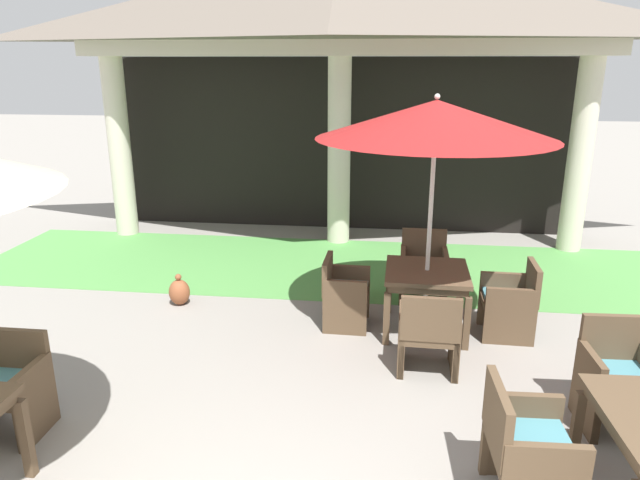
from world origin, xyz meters
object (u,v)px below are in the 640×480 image
patio_umbrella_mid_left (436,121)px  terracotta_urn (179,292)px  patio_chair_mid_right_north (617,380)px  patio_table_mid_left (427,278)px  patio_chair_mid_right_west (526,450)px  patio_chair_near_foreground_north (6,388)px  patio_chair_mid_left_east (510,302)px  patio_chair_mid_left_north (423,269)px  patio_chair_mid_left_south (429,334)px  patio_chair_mid_left_west (344,293)px

patio_umbrella_mid_left → terracotta_urn: 3.76m
patio_umbrella_mid_left → patio_chair_mid_right_north: bearing=-47.9°
patio_table_mid_left → terracotta_urn: bearing=173.4°
patio_chair_mid_right_west → patio_chair_near_foreground_north: bearing=-97.1°
patio_chair_mid_left_east → terracotta_urn: (-3.96, 0.37, -0.23)m
patio_chair_mid_right_north → patio_umbrella_mid_left: bearing=-50.4°
patio_chair_mid_left_north → patio_chair_mid_right_west: (0.52, -3.60, 0.02)m
patio_table_mid_left → patio_chair_mid_left_north: (0.02, 0.93, -0.22)m
patio_chair_mid_left_south → patio_chair_mid_right_north: size_ratio=0.95×
patio_chair_mid_left_east → patio_table_mid_left: bearing=90.0°
patio_chair_mid_right_north → terracotta_urn: size_ratio=2.25×
patio_chair_mid_left_east → patio_chair_mid_left_north: 1.31m
patio_chair_near_foreground_north → patio_chair_mid_left_north: patio_chair_mid_left_north is taller
patio_chair_mid_left_south → patio_chair_mid_right_west: patio_chair_mid_right_west is taller
patio_chair_mid_left_east → patio_chair_mid_right_west: (-0.39, -2.65, 0.03)m
patio_chair_mid_right_west → terracotta_urn: bearing=-132.7°
patio_umbrella_mid_left → patio_chair_mid_right_west: bearing=-78.6°
patio_chair_mid_right_north → terracotta_urn: bearing=-26.3°
patio_chair_mid_left_west → patio_table_mid_left: bearing=90.0°
patio_chair_mid_left_east → patio_chair_mid_right_north: (0.55, -1.62, 0.03)m
patio_chair_mid_right_west → patio_chair_mid_left_west: bearing=-153.9°
patio_chair_mid_left_north → patio_chair_mid_left_west: bearing=45.2°
patio_table_mid_left → patio_chair_mid_right_west: size_ratio=1.04×
patio_chair_near_foreground_north → patio_chair_mid_left_east: (4.42, 2.32, -0.00)m
patio_table_mid_left → patio_chair_mid_left_south: size_ratio=1.08×
patio_chair_near_foreground_north → patio_chair_mid_right_north: size_ratio=0.91×
patio_chair_mid_right_north → patio_chair_mid_left_east: bearing=-73.6°
patio_chair_near_foreground_north → patio_chair_mid_right_west: 4.04m
patio_chair_near_foreground_north → patio_chair_mid_left_south: (3.47, 1.41, -0.00)m
patio_chair_mid_left_east → terracotta_urn: bearing=85.8°
patio_umbrella_mid_left → patio_chair_mid_left_east: (0.93, -0.02, -1.96)m
patio_chair_near_foreground_north → patio_chair_mid_left_west: (2.57, 2.36, -0.01)m
patio_chair_mid_left_west → patio_chair_mid_right_north: (2.41, -1.66, 0.03)m
patio_umbrella_mid_left → patio_chair_mid_left_west: bearing=178.8°
patio_chair_mid_left_south → patio_chair_mid_right_west: bearing=-71.1°
patio_table_mid_left → patio_chair_mid_left_west: patio_chair_mid_left_west is taller
patio_chair_mid_left_west → patio_chair_mid_left_south: size_ratio=0.94×
patio_chair_near_foreground_north → patio_chair_mid_left_east: patio_chair_mid_left_east is taller
patio_table_mid_left → patio_chair_mid_right_north: bearing=-47.9°
patio_umbrella_mid_left → patio_chair_mid_left_south: 2.17m
patio_chair_mid_left_east → patio_chair_mid_left_west: (-1.85, 0.04, -0.01)m
patio_table_mid_left → patio_chair_mid_right_west: (0.54, -2.67, -0.20)m
patio_table_mid_left → terracotta_urn: 3.09m
patio_chair_near_foreground_north → patio_chair_mid_left_south: patio_chair_mid_left_south is taller
patio_chair_mid_right_west → patio_chair_mid_left_east: bearing=169.1°
patio_chair_mid_right_north → patio_chair_mid_left_north: bearing=-62.8°
patio_umbrella_mid_left → patio_chair_mid_left_south: patio_umbrella_mid_left is taller
patio_table_mid_left → patio_chair_mid_left_south: (-0.02, -0.93, -0.23)m
patio_chair_mid_left_east → patio_chair_mid_left_south: bearing=135.1°
patio_chair_near_foreground_north → patio_chair_mid_left_south: size_ratio=0.96×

